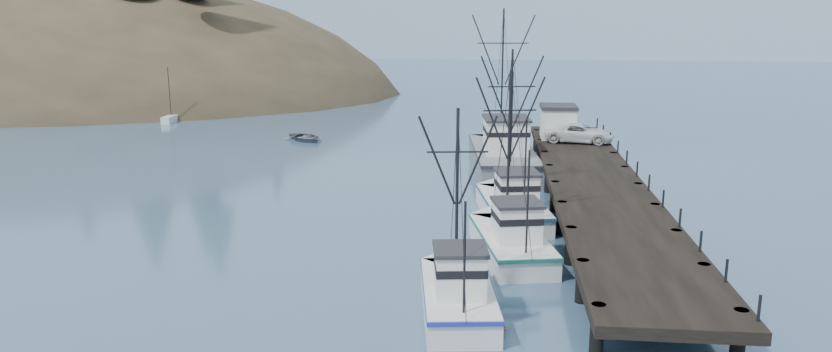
{
  "coord_description": "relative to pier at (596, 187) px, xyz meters",
  "views": [
    {
      "loc": [
        7.13,
        -30.71,
        13.06
      ],
      "look_at": [
        2.6,
        14.46,
        2.5
      ],
      "focal_mm": 32.0,
      "sensor_mm": 36.0,
      "label": 1
    }
  ],
  "objects": [
    {
      "name": "motorboat",
      "position": [
        -24.81,
        23.38,
        -1.69
      ],
      "size": [
        5.64,
        5.71,
        0.97
      ],
      "primitive_type": "imported",
      "rotation": [
        0.0,
        0.0,
        0.75
      ],
      "color": "#585D62",
      "rests_on": "ground"
    },
    {
      "name": "pickup_truck",
      "position": [
        0.47,
        14.06,
        1.08
      ],
      "size": [
        5.93,
        3.51,
        1.55
      ],
      "primitive_type": "imported",
      "rotation": [
        0.0,
        0.0,
        1.39
      ],
      "color": "silver",
      "rests_on": "pier"
    },
    {
      "name": "distant_ridge",
      "position": [
        -4.0,
        154.0,
        -1.69
      ],
      "size": [
        360.0,
        40.0,
        26.0
      ],
      "primitive_type": "cube",
      "color": "#9EB2C6",
      "rests_on": "ground"
    },
    {
      "name": "distant_ridge_far",
      "position": [
        -54.0,
        169.0,
        -1.69
      ],
      "size": [
        180.0,
        25.0,
        18.0
      ],
      "primitive_type": "cube",
      "color": "silver",
      "rests_on": "ground"
    },
    {
      "name": "moored_sailboats",
      "position": [
        -48.75,
        42.95,
        -1.36
      ],
      "size": [
        16.88,
        19.38,
        6.35
      ],
      "color": "silver",
      "rests_on": "ground"
    },
    {
      "name": "ground",
      "position": [
        -14.0,
        -16.0,
        -1.69
      ],
      "size": [
        400.0,
        400.0,
        0.0
      ],
      "primitive_type": "plane",
      "color": "#314D6D",
      "rests_on": "ground"
    },
    {
      "name": "trawler_near",
      "position": [
        -5.64,
        -8.73,
        -0.87
      ],
      "size": [
        4.77,
        9.82,
        10.1
      ],
      "color": "silver",
      "rests_on": "ground"
    },
    {
      "name": "work_vessel",
      "position": [
        -5.79,
        12.13,
        -0.46
      ],
      "size": [
        5.88,
        15.7,
        13.07
      ],
      "color": "slate",
      "rests_on": "ground"
    },
    {
      "name": "trawler_far",
      "position": [
        -5.39,
        -1.64,
        -0.87
      ],
      "size": [
        4.77,
        10.44,
        10.73
      ],
      "color": "silver",
      "rests_on": "ground"
    },
    {
      "name": "pier_shed",
      "position": [
        -1.12,
        15.96,
        1.73
      ],
      "size": [
        3.0,
        3.2,
        2.8
      ],
      "color": "silver",
      "rests_on": "pier"
    },
    {
      "name": "pier",
      "position": [
        0.0,
        0.0,
        0.0
      ],
      "size": [
        6.0,
        44.0,
        2.0
      ],
      "color": "black",
      "rests_on": "ground"
    },
    {
      "name": "trawler_mid",
      "position": [
        -8.1,
        -16.48,
        -0.87
      ],
      "size": [
        3.89,
        8.94,
        9.14
      ],
      "color": "silver",
      "rests_on": "ground"
    }
  ]
}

